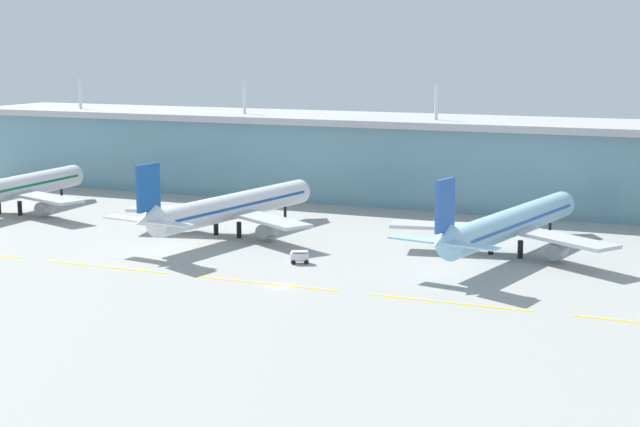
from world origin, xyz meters
The scene contains 9 objects.
ground_plane centered at (0.00, 0.00, 0.00)m, with size 600.00×600.00×0.00m, color #9E9E99.
terminal_building centered at (0.00, 101.15, 11.62)m, with size 288.00×34.00×31.83m.
airliner_nearest centered at (-94.49, 42.43, 6.45)m, with size 48.77×60.93×18.90m.
airliner_near_middle centered at (-30.10, 38.50, 6.45)m, with size 48.22×63.71×18.90m.
airliner_far_middle centered at (31.56, 42.12, 6.45)m, with size 47.92×66.67×18.90m.
taxiway_stripe_mid_west centered at (-37.00, 0.83, 0.02)m, with size 28.00×0.70×0.04m, color yellow.
taxiway_stripe_centre centered at (-3.00, 0.83, 0.02)m, with size 28.00×0.70×0.04m, color yellow.
taxiway_stripe_mid_east centered at (31.00, 0.83, 0.02)m, with size 28.00×0.70×0.04m, color yellow.
baggage_cart centered at (-4.26, 18.26, 1.26)m, with size 4.02×3.34×2.48m.
Camera 1 is at (74.04, -155.15, 42.53)m, focal length 55.94 mm.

